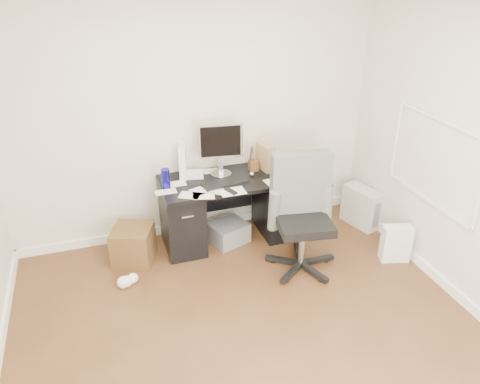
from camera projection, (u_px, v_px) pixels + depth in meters
The scene contains 18 objects.
ground at pixel (256, 347), 3.85m from camera, with size 4.00×4.00×0.00m, color #4C2E18.
room_shell at pixel (263, 160), 3.13m from camera, with size 4.02×4.02×2.71m.
desk at pixel (231, 207), 5.15m from camera, with size 1.50×0.70×0.75m.
loose_papers at pixel (214, 183), 4.89m from camera, with size 1.10×0.60×0.00m, color white, non-canonical shape.
lcd_monitor at pixel (220, 149), 4.92m from camera, with size 0.48×0.27×0.60m, color #ACACB0, non-canonical shape.
keyboard at pixel (226, 183), 4.86m from camera, with size 0.50×0.17×0.03m, color black.
computer_mouse at pixel (252, 174), 5.01m from camera, with size 0.06×0.06×0.06m, color #ACACB0.
travel_mug at pixel (166, 178), 4.75m from camera, with size 0.09×0.09×0.20m, color #15148F.
white_binder at pixel (183, 161), 4.98m from camera, with size 0.14×0.30×0.34m, color white.
magazine_file at pixel (265, 157), 5.13m from camera, with size 0.12×0.25×0.29m, color #946D47.
pen_cup at pixel (254, 159), 5.11m from camera, with size 0.11×0.11×0.27m, color #513017, non-canonical shape.
yellow_book at pixel (289, 174), 5.04m from camera, with size 0.20×0.26×0.04m, color yellow.
paper_remote at pixel (232, 191), 4.70m from camera, with size 0.26×0.21×0.02m, color white, non-canonical shape.
office_chair at pixel (304, 217), 4.56m from camera, with size 0.68×0.68×1.19m, color #4F514F, non-canonical shape.
pc_tower at pixel (361, 207), 5.50m from camera, with size 0.21×0.46×0.46m, color #B2ACA1.
shopping_bag at pixel (396, 243), 4.86m from camera, with size 0.29×0.21×0.40m, color white.
wicker_basket at pixel (133, 245), 4.85m from camera, with size 0.39×0.39×0.39m, color #492E15.
desk_printer at pixel (229, 233), 5.21m from camera, with size 0.39×0.32×0.23m, color slate.
Camera 1 is at (-1.02, -2.66, 2.89)m, focal length 35.00 mm.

